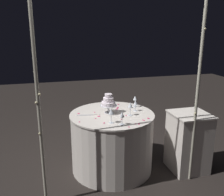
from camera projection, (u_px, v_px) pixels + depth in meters
ground_plane at (112, 167)px, 3.47m from camera, size 12.00×12.00×0.00m
decorative_arch at (125, 62)px, 2.57m from camera, size 1.83×0.06×2.43m
main_table at (112, 141)px, 3.36m from camera, size 1.11×1.11×0.79m
side_table at (188, 142)px, 3.33m from camera, size 0.48×0.48×0.80m
tiered_cake at (108, 102)px, 3.25m from camera, size 0.22×0.22×0.26m
wine_glass_0 at (130, 106)px, 3.16m from camera, size 0.06×0.06×0.17m
wine_glass_1 at (122, 115)px, 2.86m from camera, size 0.06×0.06×0.16m
wine_glass_2 at (111, 112)px, 2.91m from camera, size 0.07×0.07×0.18m
wine_glass_3 at (136, 103)px, 3.34m from camera, size 0.06×0.06×0.15m
wine_glass_4 at (135, 99)px, 3.51m from camera, size 0.06×0.06×0.16m
cake_knife at (90, 115)px, 3.20m from camera, size 0.29×0.08×0.01m
rose_petal_0 at (117, 110)px, 3.41m from camera, size 0.03×0.03×0.00m
rose_petal_1 at (96, 118)px, 3.08m from camera, size 0.03×0.03×0.00m
rose_petal_2 at (136, 124)px, 2.91m from camera, size 0.03×0.03×0.00m
rose_petal_3 at (139, 124)px, 2.90m from camera, size 0.03×0.04×0.00m
rose_petal_4 at (118, 107)px, 3.51m from camera, size 0.03×0.04×0.00m
rose_petal_5 at (144, 120)px, 3.03m from camera, size 0.04×0.05×0.00m
rose_petal_6 at (99, 116)px, 3.16m from camera, size 0.05×0.04×0.00m
rose_petal_7 at (118, 104)px, 3.65m from camera, size 0.04×0.05×0.00m
rose_petal_8 at (95, 112)px, 3.31m from camera, size 0.03×0.03×0.00m
rose_petal_9 at (104, 123)px, 2.94m from camera, size 0.03×0.04×0.00m
rose_petal_10 at (79, 122)px, 2.97m from camera, size 0.02×0.03×0.00m
rose_petal_11 at (126, 115)px, 3.19m from camera, size 0.02×0.03×0.00m
rose_petal_12 at (148, 118)px, 3.08m from camera, size 0.04×0.05×0.00m
rose_petal_13 at (116, 110)px, 3.41m from camera, size 0.03×0.03×0.00m
rose_petal_14 at (122, 119)px, 3.05m from camera, size 0.03×0.03×0.00m
rose_petal_15 at (117, 109)px, 3.45m from camera, size 0.04×0.04×0.00m
rose_petal_16 at (129, 127)px, 2.82m from camera, size 0.03×0.03×0.00m
rose_petal_17 at (79, 114)px, 3.26m from camera, size 0.04×0.04×0.00m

